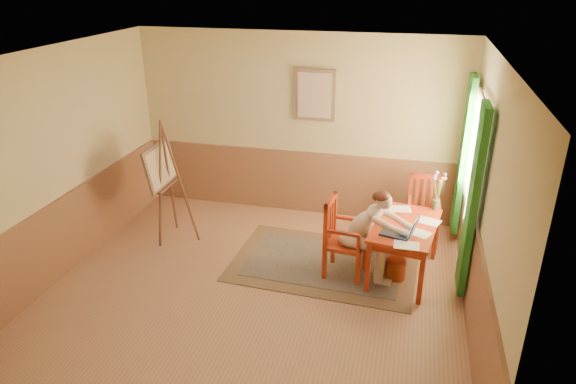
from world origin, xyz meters
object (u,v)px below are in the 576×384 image
(chair_back, at_px, (423,212))
(figure, at_px, (368,231))
(chair_left, at_px, (342,238))
(laptop, at_px, (402,232))
(table, at_px, (405,231))
(easel, at_px, (163,170))

(chair_back, height_order, figure, figure)
(chair_left, height_order, laptop, chair_left)
(table, xyz_separation_m, chair_back, (0.22, 0.89, -0.13))
(chair_left, bearing_deg, easel, 171.49)
(figure, height_order, easel, easel)
(table, xyz_separation_m, easel, (-3.34, 0.23, 0.41))
(laptop, relative_size, easel, 0.26)
(figure, xyz_separation_m, laptop, (0.40, -0.12, 0.10))
(chair_back, relative_size, figure, 0.82)
(chair_left, bearing_deg, chair_back, 46.99)
(laptop, distance_m, easel, 3.35)
(easel, bearing_deg, chair_back, 10.61)
(table, bearing_deg, easel, 176.11)
(chair_left, bearing_deg, table, 11.70)
(easel, bearing_deg, chair_left, -8.51)
(figure, relative_size, laptop, 2.63)
(chair_left, xyz_separation_m, laptop, (0.72, -0.15, 0.25))
(chair_back, bearing_deg, easel, -169.39)
(easel, bearing_deg, figure, -8.09)
(table, relative_size, chair_back, 1.30)
(laptop, xyz_separation_m, easel, (-3.30, 0.53, 0.27))
(chair_left, xyz_separation_m, chair_back, (0.98, 1.05, -0.02))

